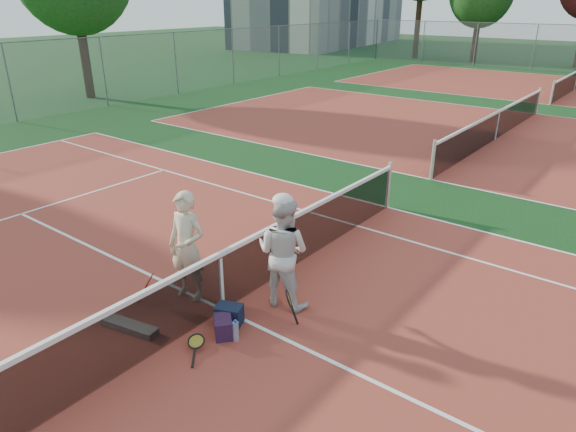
{
  "coord_description": "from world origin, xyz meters",
  "views": [
    {
      "loc": [
        5.02,
        -4.8,
        4.52
      ],
      "look_at": [
        0.0,
        1.68,
        1.05
      ],
      "focal_mm": 32.0,
      "sensor_mm": 36.0,
      "label": 1
    }
  ],
  "objects": [
    {
      "name": "player_b",
      "position": [
        0.61,
        0.76,
        0.9
      ],
      "size": [
        0.97,
        0.81,
        1.81
      ],
      "primitive_type": "imported",
      "rotation": [
        0.0,
        0.0,
        3.29
      ],
      "color": "silver",
      "rests_on": "ground"
    },
    {
      "name": "racket_spare",
      "position": [
        0.36,
        -0.9,
        0.07
      ],
      "size": [
        0.59,
        0.63,
        0.13
      ],
      "primitive_type": null,
      "rotation": [
        0.0,
        0.0,
        2.27
      ],
      "color": "black",
      "rests_on": "ground"
    },
    {
      "name": "water_bottle",
      "position": [
        0.7,
        -0.44,
        0.15
      ],
      "size": [
        0.09,
        0.09,
        0.3
      ],
      "primitive_type": "cylinder",
      "color": "#C9E2FF",
      "rests_on": "ground"
    },
    {
      "name": "fence_left",
      "position": [
        -16.0,
        6.75,
        1.5
      ],
      "size": [
        0.06,
        54.5,
        3.0
      ],
      "primitive_type": null,
      "rotation": [
        0.0,
        0.0,
        1.57
      ],
      "color": "slate",
      "rests_on": "ground"
    },
    {
      "name": "court_far_b",
      "position": [
        0.0,
        27.0,
        0.0
      ],
      "size": [
        23.77,
        10.97,
        0.01
      ],
      "primitive_type": "cube",
      "color": "maroon",
      "rests_on": "ground"
    },
    {
      "name": "net_cover_canvas",
      "position": [
        -0.74,
        -1.21,
        0.05
      ],
      "size": [
        0.96,
        0.41,
        0.1
      ],
      "primitive_type": "cube",
      "rotation": [
        0.0,
        0.0,
        0.21
      ],
      "color": "slate",
      "rests_on": "ground"
    },
    {
      "name": "net_far_b",
      "position": [
        0.0,
        27.0,
        0.51
      ],
      "size": [
        0.1,
        10.98,
        1.02
      ],
      "primitive_type": null,
      "color": "black",
      "rests_on": "ground"
    },
    {
      "name": "racket_black_held",
      "position": [
        1.06,
        0.33,
        0.29
      ],
      "size": [
        0.33,
        0.34,
        0.58
      ],
      "primitive_type": null,
      "rotation": [
        0.0,
        0.0,
        3.83
      ],
      "color": "black",
      "rests_on": "ground"
    },
    {
      "name": "player_a",
      "position": [
        -0.71,
        -0.02,
        0.91
      ],
      "size": [
        0.73,
        0.55,
        1.82
      ],
      "primitive_type": "imported",
      "rotation": [
        0.0,
        0.0,
        0.18
      ],
      "color": "beige",
      "rests_on": "ground"
    },
    {
      "name": "net_far_a",
      "position": [
        0.0,
        13.5,
        0.51
      ],
      "size": [
        0.1,
        10.98,
        1.02
      ],
      "primitive_type": null,
      "color": "black",
      "rests_on": "ground"
    },
    {
      "name": "court_far_a",
      "position": [
        0.0,
        13.5,
        0.0
      ],
      "size": [
        23.77,
        10.97,
        0.01
      ],
      "primitive_type": "cube",
      "color": "maroon",
      "rests_on": "ground"
    },
    {
      "name": "net_main",
      "position": [
        0.0,
        0.0,
        0.51
      ],
      "size": [
        0.1,
        10.98,
        1.02
      ],
      "primitive_type": null,
      "color": "black",
      "rests_on": "ground"
    },
    {
      "name": "ground",
      "position": [
        0.0,
        0.0,
        0.0
      ],
      "size": [
        130.0,
        130.0,
        0.0
      ],
      "primitive_type": "plane",
      "color": "#0F3714",
      "rests_on": "ground"
    },
    {
      "name": "sports_bag_purple",
      "position": [
        0.47,
        -0.47,
        0.15
      ],
      "size": [
        0.43,
        0.42,
        0.29
      ],
      "primitive_type": "cube",
      "rotation": [
        0.0,
        0.0,
        -0.72
      ],
      "color": "#25102D",
      "rests_on": "ground"
    },
    {
      "name": "court_main",
      "position": [
        0.0,
        0.0,
        0.0
      ],
      "size": [
        23.77,
        10.97,
        0.01
      ],
      "primitive_type": "cube",
      "color": "maroon",
      "rests_on": "ground"
    },
    {
      "name": "racket_red",
      "position": [
        -1.06,
        -0.55,
        0.27
      ],
      "size": [
        0.41,
        0.4,
        0.54
      ],
      "primitive_type": null,
      "rotation": [
        0.0,
        0.0,
        0.63
      ],
      "color": "maroon",
      "rests_on": "ground"
    },
    {
      "name": "sports_bag_navy",
      "position": [
        0.33,
        -0.2,
        0.15
      ],
      "size": [
        0.46,
        0.4,
        0.31
      ],
      "primitive_type": "cube",
      "rotation": [
        0.0,
        0.0,
        0.39
      ],
      "color": "black",
      "rests_on": "ground"
    }
  ]
}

